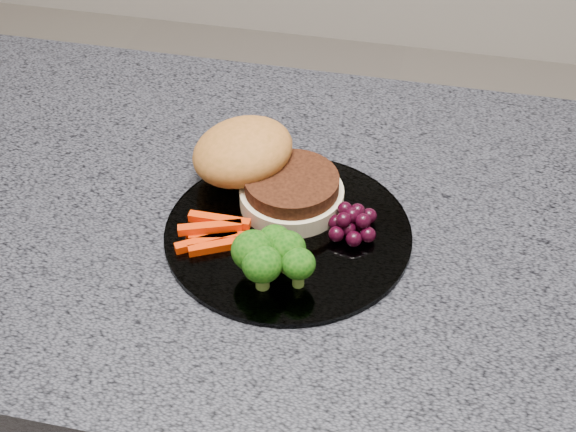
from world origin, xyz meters
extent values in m
cube|color=#4B4B55|center=(0.00, 0.00, 0.88)|extent=(1.20, 0.60, 0.04)
cylinder|color=white|center=(0.00, -0.03, 0.90)|extent=(0.26, 0.26, 0.01)
cylinder|color=beige|center=(0.00, 0.01, 0.92)|extent=(0.13, 0.13, 0.02)
cylinder|color=#461D0D|center=(0.00, 0.01, 0.93)|extent=(0.12, 0.12, 0.02)
ellipsoid|color=#BF6A2F|center=(-0.07, 0.04, 0.94)|extent=(0.13, 0.13, 0.06)
cube|color=#EB3003|center=(-0.07, -0.05, 0.91)|extent=(0.06, 0.03, 0.01)
cube|color=#EB3003|center=(-0.06, -0.06, 0.91)|extent=(0.07, 0.02, 0.01)
cube|color=#EB3003|center=(-0.08, -0.07, 0.91)|extent=(0.06, 0.04, 0.01)
cube|color=#EB3003|center=(-0.07, -0.04, 0.92)|extent=(0.07, 0.01, 0.01)
cube|color=#EB3003|center=(-0.07, -0.06, 0.92)|extent=(0.06, 0.03, 0.01)
cube|color=#EB3003|center=(-0.06, -0.07, 0.91)|extent=(0.06, 0.04, 0.01)
cylinder|color=olive|center=(-0.02, -0.10, 0.91)|extent=(0.02, 0.02, 0.02)
ellipsoid|color=#0D3D08|center=(-0.02, -0.10, 0.94)|extent=(0.04, 0.04, 0.04)
cylinder|color=olive|center=(0.01, -0.09, 0.91)|extent=(0.01, 0.01, 0.02)
ellipsoid|color=#0D3D08|center=(0.01, -0.09, 0.94)|extent=(0.04, 0.04, 0.03)
cylinder|color=olive|center=(0.00, -0.11, 0.91)|extent=(0.01, 0.01, 0.02)
ellipsoid|color=#0D3D08|center=(0.00, -0.11, 0.94)|extent=(0.04, 0.04, 0.04)
cylinder|color=olive|center=(0.03, -0.10, 0.91)|extent=(0.01, 0.01, 0.02)
ellipsoid|color=#0D3D08|center=(0.03, -0.10, 0.93)|extent=(0.03, 0.03, 0.03)
cylinder|color=olive|center=(0.00, -0.08, 0.91)|extent=(0.01, 0.01, 0.02)
ellipsoid|color=#0D3D08|center=(0.00, -0.08, 0.94)|extent=(0.04, 0.04, 0.03)
sphere|color=black|center=(0.06, -0.02, 0.91)|extent=(0.02, 0.02, 0.02)
sphere|color=black|center=(0.08, -0.01, 0.91)|extent=(0.02, 0.02, 0.02)
sphere|color=black|center=(0.07, 0.00, 0.91)|extent=(0.02, 0.02, 0.02)
sphere|color=black|center=(0.05, -0.02, 0.91)|extent=(0.02, 0.02, 0.02)
sphere|color=black|center=(0.05, -0.03, 0.91)|extent=(0.02, 0.02, 0.02)
sphere|color=black|center=(0.07, -0.04, 0.91)|extent=(0.02, 0.02, 0.02)
sphere|color=black|center=(0.09, -0.03, 0.91)|extent=(0.02, 0.02, 0.02)
sphere|color=black|center=(0.08, 0.00, 0.91)|extent=(0.02, 0.02, 0.02)
sphere|color=black|center=(0.07, -0.01, 0.93)|extent=(0.02, 0.02, 0.02)
sphere|color=black|center=(0.06, -0.02, 0.93)|extent=(0.02, 0.02, 0.02)
sphere|color=black|center=(0.08, -0.02, 0.93)|extent=(0.02, 0.02, 0.02)
sphere|color=black|center=(0.06, -0.01, 0.93)|extent=(0.02, 0.02, 0.02)
sphere|color=black|center=(0.07, -0.01, 0.93)|extent=(0.02, 0.02, 0.02)
camera|label=1|loc=(0.13, -0.63, 1.47)|focal=50.00mm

